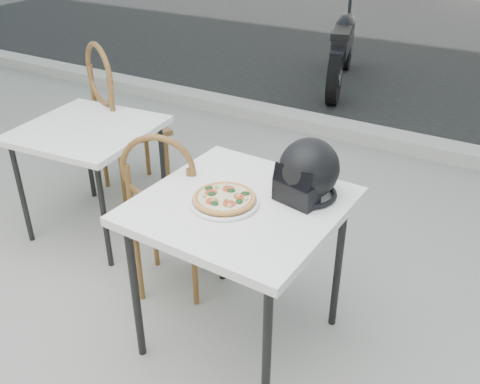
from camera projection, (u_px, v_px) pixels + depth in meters
The scene contains 11 objects.
ground at pixel (152, 347), 2.69m from camera, with size 80.00×80.00×0.00m, color #989791.
street_asphalt at pixel (448, 44), 7.94m from camera, with size 30.00×8.00×0.00m, color black.
curb at pixel (356, 132), 4.91m from camera, with size 30.00×0.25×0.12m, color #ADABA2.
cafe_table_main at pixel (240, 216), 2.39m from camera, with size 0.89×0.89×0.81m.
plate at pixel (224, 202), 2.33m from camera, with size 0.40×0.40×0.02m.
pizza at pixel (224, 198), 2.32m from camera, with size 0.36×0.36×0.03m.
helmet at pixel (308, 172), 2.33m from camera, with size 0.32×0.33×0.27m.
cafe_chair_main at pixel (166, 207), 2.79m from camera, with size 0.51×0.51×1.02m.
cafe_table_side at pixel (88, 137), 3.32m from camera, with size 0.84×0.84×0.74m.
cafe_chair_side at pixel (119, 113), 3.75m from camera, with size 0.59×0.59×1.15m.
motorcycle at pixel (342, 49), 6.08m from camera, with size 0.67×1.86×0.94m.
Camera 1 is at (1.37, -1.46, 2.01)m, focal length 40.00 mm.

